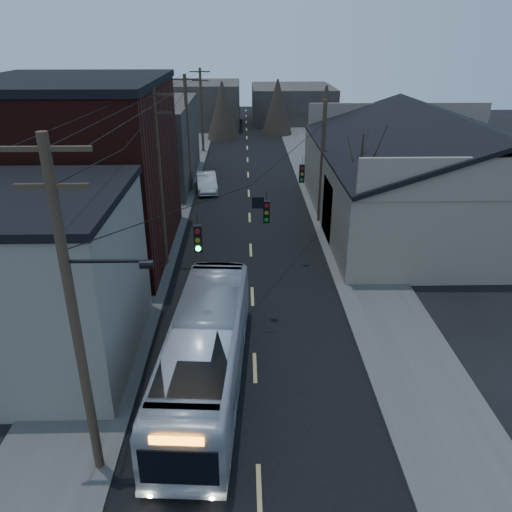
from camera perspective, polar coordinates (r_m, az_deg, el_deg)
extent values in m
cube|color=black|center=(40.71, -0.80, 6.35)|extent=(9.00, 110.00, 0.02)
cube|color=#474744|center=(41.15, -9.95, 6.25)|extent=(4.00, 110.00, 0.12)
cube|color=#474744|center=(41.26, 8.32, 6.41)|extent=(4.00, 110.00, 0.12)
cube|color=gray|center=(21.71, -24.72, -2.84)|extent=(8.00, 8.00, 7.00)
cube|color=black|center=(31.23, -19.56, 8.88)|extent=(10.00, 12.00, 10.00)
cube|color=#332D29|center=(46.53, -12.98, 12.49)|extent=(9.00, 14.00, 7.00)
cube|color=gray|center=(37.64, 19.64, 7.38)|extent=(16.00, 20.00, 5.00)
cube|color=black|center=(35.54, 14.32, 13.43)|extent=(8.16, 20.60, 2.86)
cube|color=black|center=(38.43, 26.17, 12.52)|extent=(8.16, 20.60, 2.86)
cube|color=#332D29|center=(74.54, -5.95, 16.85)|extent=(10.00, 12.00, 6.00)
cube|color=#332D29|center=(79.69, 4.13, 17.03)|extent=(12.00, 14.00, 5.00)
cone|color=black|center=(30.86, 11.61, 6.90)|extent=(0.40, 0.40, 7.20)
cylinder|color=#382B1E|center=(14.59, -19.92, -7.56)|extent=(0.28, 0.28, 10.50)
cube|color=#382B1E|center=(12.84, -23.03, 11.22)|extent=(2.20, 0.12, 0.12)
cylinder|color=#382B1E|center=(28.16, -10.93, 8.26)|extent=(0.28, 0.28, 10.00)
cube|color=#382B1E|center=(27.28, -11.72, 17.57)|extent=(2.20, 0.12, 0.12)
cylinder|color=#382B1E|center=(42.69, -7.81, 13.56)|extent=(0.28, 0.28, 9.50)
cube|color=#382B1E|center=(42.11, -8.16, 19.37)|extent=(2.20, 0.12, 0.12)
cylinder|color=#382B1E|center=(57.47, -6.23, 16.13)|extent=(0.28, 0.28, 9.00)
cube|color=#382B1E|center=(57.04, -6.43, 20.21)|extent=(2.20, 0.12, 0.12)
cylinder|color=#382B1E|center=(35.14, 7.56, 10.41)|extent=(0.28, 0.28, 8.50)
cube|color=black|center=(17.60, -6.65, 1.97)|extent=(0.28, 0.20, 1.00)
cube|color=black|center=(21.96, 1.20, 5.07)|extent=(0.28, 0.20, 1.00)
cube|color=black|center=(27.83, 5.26, 9.37)|extent=(0.28, 0.20, 1.00)
imported|color=silver|center=(19.21, -5.80, -10.94)|extent=(3.32, 11.23, 3.09)
imported|color=#B8BBC0|center=(43.31, -5.67, 8.39)|extent=(2.19, 4.81, 1.53)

